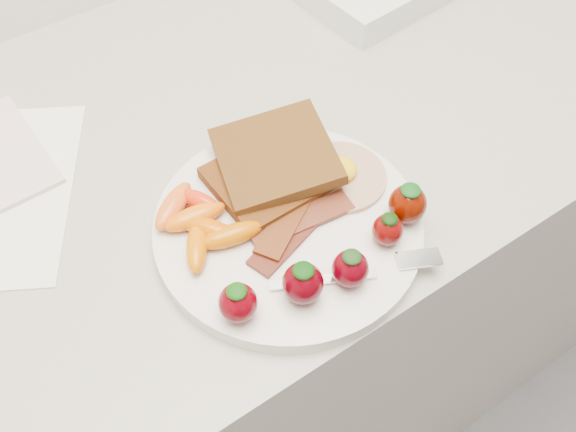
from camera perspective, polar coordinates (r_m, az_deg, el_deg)
counter at (r=1.12m, az=-4.10°, el=-8.93°), size 2.00×0.60×0.90m
plate at (r=0.65m, az=-0.00°, el=-1.02°), size 0.27×0.27×0.02m
toast_lower at (r=0.66m, az=-2.11°, el=3.12°), size 0.10×0.10×0.01m
toast_upper at (r=0.67m, az=-1.12°, el=5.35°), size 0.15×0.15×0.03m
fried_egg at (r=0.67m, az=4.66°, el=3.69°), size 0.12×0.12×0.02m
bacon_strips at (r=0.63m, az=0.55°, el=-0.59°), size 0.13×0.09×0.01m
baby_carrots at (r=0.63m, az=-7.74°, el=-0.61°), size 0.10×0.11×0.02m
strawberries at (r=0.59m, az=4.44°, el=-3.58°), size 0.23×0.06×0.05m
fork at (r=0.61m, az=7.06°, el=-4.77°), size 0.16×0.08×0.00m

